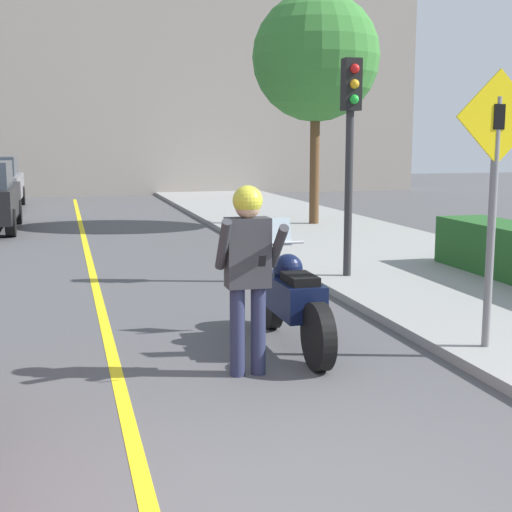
{
  "coord_description": "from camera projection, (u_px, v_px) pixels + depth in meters",
  "views": [
    {
      "loc": [
        -1.02,
        -3.54,
        2.16
      ],
      "look_at": [
        0.93,
        3.63,
        0.96
      ],
      "focal_mm": 50.0,
      "sensor_mm": 36.0,
      "label": 1
    }
  ],
  "objects": [
    {
      "name": "building_backdrop",
      "position": [
        85.0,
        81.0,
        28.04
      ],
      "size": [
        28.0,
        1.2,
        8.96
      ],
      "color": "gray",
      "rests_on": "ground"
    },
    {
      "name": "motorcycle",
      "position": [
        292.0,
        299.0,
        7.51
      ],
      "size": [
        0.62,
        2.27,
        1.31
      ],
      "color": "black",
      "rests_on": "ground"
    },
    {
      "name": "street_tree",
      "position": [
        316.0,
        58.0,
        17.34
      ],
      "size": [
        3.11,
        3.11,
        5.63
      ],
      "color": "brown",
      "rests_on": "sidewalk_curb"
    },
    {
      "name": "road_center_line",
      "position": [
        100.0,
        304.0,
        9.54
      ],
      "size": [
        0.12,
        36.0,
        0.01
      ],
      "color": "yellow",
      "rests_on": "ground"
    },
    {
      "name": "crossing_sign",
      "position": [
        494.0,
        183.0,
        6.95
      ],
      "size": [
        0.91,
        0.08,
        2.74
      ],
      "color": "slate",
      "rests_on": "sidewalk_curb"
    },
    {
      "name": "person_biker",
      "position": [
        248.0,
        260.0,
        6.5
      ],
      "size": [
        0.59,
        0.48,
        1.77
      ],
      "color": "#282D4C",
      "rests_on": "ground"
    },
    {
      "name": "traffic_light",
      "position": [
        350.0,
        125.0,
        10.64
      ],
      "size": [
        0.26,
        0.3,
        3.26
      ],
      "color": "#2D2D30",
      "rests_on": "sidewalk_curb"
    }
  ]
}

